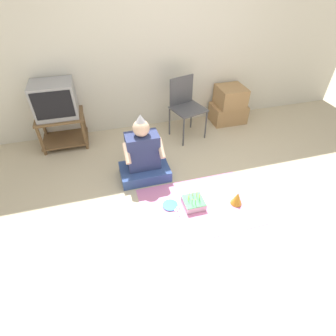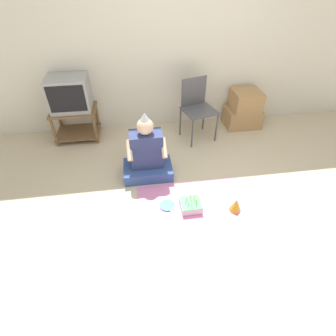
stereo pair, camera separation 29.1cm
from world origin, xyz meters
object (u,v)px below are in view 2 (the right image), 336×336
(tv, at_px, (69,94))
(person_seated, at_px, (147,155))
(birthday_cake, at_px, (191,205))
(party_hat_blue, at_px, (236,205))
(cardboard_box_stack, at_px, (244,110))
(folding_chair, at_px, (197,105))
(paper_plate, at_px, (167,205))

(tv, height_order, person_seated, tv)
(tv, height_order, birthday_cake, tv)
(person_seated, bearing_deg, party_hat_blue, -40.46)
(birthday_cake, bearing_deg, person_seated, 122.29)
(tv, relative_size, cardboard_box_stack, 0.92)
(cardboard_box_stack, bearing_deg, party_hat_blue, -112.25)
(folding_chair, distance_m, birthday_cake, 1.59)
(cardboard_box_stack, bearing_deg, person_seated, -148.34)
(birthday_cake, bearing_deg, paper_plate, 165.32)
(birthday_cake, bearing_deg, folding_chair, 75.71)
(folding_chair, distance_m, party_hat_blue, 1.64)
(folding_chair, distance_m, cardboard_box_stack, 0.88)
(birthday_cake, bearing_deg, tv, 129.66)
(person_seated, bearing_deg, folding_chair, 45.44)
(paper_plate, bearing_deg, party_hat_blue, -12.87)
(tv, relative_size, person_seated, 0.63)
(birthday_cake, relative_size, party_hat_blue, 1.42)
(folding_chair, height_order, cardboard_box_stack, folding_chair)
(cardboard_box_stack, height_order, person_seated, person_seated)
(person_seated, relative_size, birthday_cake, 3.79)
(folding_chair, xyz_separation_m, birthday_cake, (-0.38, -1.48, -0.47))
(folding_chair, relative_size, cardboard_box_stack, 1.48)
(person_seated, height_order, paper_plate, person_seated)
(person_seated, height_order, party_hat_blue, person_seated)
(tv, relative_size, birthday_cake, 2.40)
(party_hat_blue, bearing_deg, paper_plate, 167.13)
(party_hat_blue, bearing_deg, folding_chair, 93.72)
(tv, distance_m, person_seated, 1.46)
(folding_chair, height_order, paper_plate, folding_chair)
(folding_chair, xyz_separation_m, person_seated, (-0.80, -0.81, -0.23))
(birthday_cake, distance_m, party_hat_blue, 0.49)
(folding_chair, distance_m, person_seated, 1.16)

